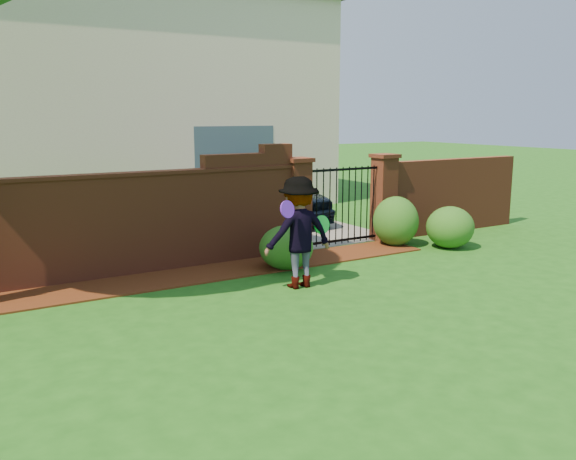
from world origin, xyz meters
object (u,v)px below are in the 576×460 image
car (277,194)px  frisbee_purple (287,209)px  frisbee_green (322,225)px  man (299,233)px

car → frisbee_purple: bearing=-114.9°
frisbee_green → car: bearing=66.8°
car → frisbee_purple: frisbee_purple is taller
frisbee_purple → car: bearing=61.2°
frisbee_purple → frisbee_green: bearing=15.0°
car → frisbee_purple: (-3.07, -5.59, 0.61)m
man → frisbee_green: (0.40, -0.03, 0.10)m
man → frisbee_purple: 0.62m
frisbee_purple → frisbee_green: size_ratio=0.88×
car → frisbee_green: size_ratio=13.80×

